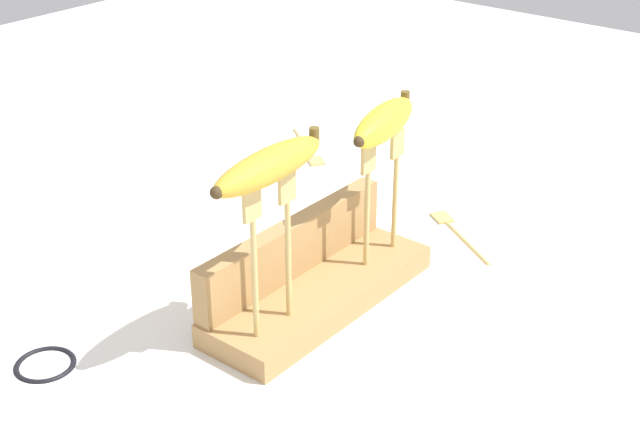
% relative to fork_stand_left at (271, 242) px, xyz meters
% --- Properties ---
extents(ground_plane, '(3.00, 3.00, 0.00)m').
position_rel_fork_stand_left_xyz_m(ground_plane, '(0.11, 0.02, -0.14)').
color(ground_plane, silver).
extents(wooden_board, '(0.34, 0.12, 0.03)m').
position_rel_fork_stand_left_xyz_m(wooden_board, '(0.11, 0.02, -0.13)').
color(wooden_board, '#A87F4C').
rests_on(wooden_board, ground).
extents(board_backstop, '(0.33, 0.03, 0.07)m').
position_rel_fork_stand_left_xyz_m(board_backstop, '(0.11, 0.06, -0.08)').
color(board_backstop, '#A87F4C').
rests_on(board_backstop, wooden_board).
extents(fork_stand_left, '(0.08, 0.01, 0.19)m').
position_rel_fork_stand_left_xyz_m(fork_stand_left, '(0.00, 0.00, 0.00)').
color(fork_stand_left, tan).
rests_on(fork_stand_left, wooden_board).
extents(fork_stand_right, '(0.09, 0.01, 0.17)m').
position_rel_fork_stand_left_xyz_m(fork_stand_right, '(0.22, -0.00, -0.01)').
color(fork_stand_right, tan).
rests_on(fork_stand_right, wooden_board).
extents(banana_raised_left, '(0.18, 0.05, 0.04)m').
position_rel_fork_stand_left_xyz_m(banana_raised_left, '(-0.00, -0.00, 0.09)').
color(banana_raised_left, gold).
rests_on(banana_raised_left, fork_stand_left).
extents(banana_raised_right, '(0.16, 0.07, 0.04)m').
position_rel_fork_stand_left_xyz_m(banana_raised_right, '(0.22, -0.00, 0.08)').
color(banana_raised_right, yellow).
rests_on(banana_raised_right, fork_stand_right).
extents(fork_fallen_near, '(0.12, 0.15, 0.01)m').
position_rel_fork_stand_left_xyz_m(fork_fallen_near, '(0.48, 0.35, -0.14)').
color(fork_fallen_near, tan).
rests_on(fork_fallen_near, ground).
extents(fork_fallen_far, '(0.10, 0.15, 0.01)m').
position_rel_fork_stand_left_xyz_m(fork_fallen_far, '(0.39, -0.01, -0.14)').
color(fork_fallen_far, tan).
rests_on(fork_fallen_far, ground).
extents(wire_coil, '(0.07, 0.07, 0.01)m').
position_rel_fork_stand_left_xyz_m(wire_coil, '(-0.20, 0.18, -0.14)').
color(wire_coil, black).
rests_on(wire_coil, ground).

